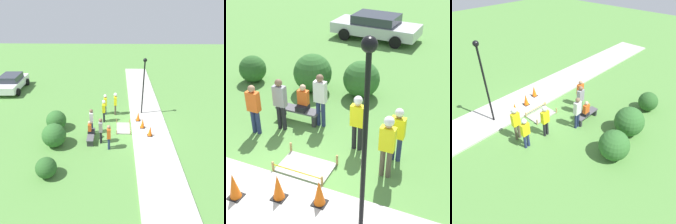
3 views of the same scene
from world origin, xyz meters
TOP-DOWN VIEW (x-y plane):
  - ground_plane at (0.00, 0.00)m, footprint 60.00×60.00m
  - sidewalk at (0.00, -1.28)m, footprint 28.00×2.56m
  - wet_concrete_patch at (0.17, 0.59)m, footprint 1.54×1.01m
  - traffic_cone_near_patch at (-0.82, -1.17)m, footprint 0.34×0.34m
  - traffic_cone_far_patch at (0.17, -0.77)m, footprint 0.34×0.34m
  - traffic_cone_sidewalk_edge at (1.17, -0.54)m, footprint 0.34×0.34m
  - park_bench at (-1.26, 2.74)m, footprint 1.52×0.44m
  - person_seated_on_bench at (-1.08, 2.79)m, footprint 0.36×0.44m
  - worker_supervisor at (2.27, 1.18)m, footprint 0.40×0.27m
  - worker_assistant at (1.14, 2.02)m, footprint 0.40×0.26m
  - worker_trainee at (2.34, 1.97)m, footprint 0.40×0.24m
  - bystander_in_orange_shirt at (-2.11, 1.54)m, footprint 0.40×0.22m
  - bystander_in_gray_shirt at (-0.41, 2.76)m, footprint 0.40×0.24m
  - bystander_in_white_shirt at (-1.49, 2.08)m, footprint 0.40×0.23m
  - lamppost_near at (2.36, -0.91)m, footprint 0.28×0.28m
  - parked_car_white at (7.05, 11.44)m, footprint 4.35×2.31m
  - shrub_rounded_near at (-1.85, 4.98)m, footprint 1.50×1.50m
  - shrub_rounded_mid at (0.05, 5.31)m, footprint 1.40×1.40m
  - shrub_rounded_far at (-4.52, 4.74)m, footprint 1.11×1.11m

SIDE VIEW (x-z plane):
  - ground_plane at x=0.00m, z-range 0.00..0.00m
  - wet_concrete_patch at x=0.17m, z-range -0.13..0.20m
  - sidewalk at x=0.00m, z-range 0.00..0.10m
  - park_bench at x=-1.26m, z-range 0.09..0.55m
  - traffic_cone_sidewalk_edge at x=1.17m, z-range 0.10..0.79m
  - traffic_cone_far_patch at x=0.17m, z-range 0.10..0.81m
  - traffic_cone_near_patch at x=-0.82m, z-range 0.10..0.82m
  - shrub_rounded_far at x=-4.52m, z-range 0.00..1.11m
  - shrub_rounded_mid at x=0.05m, z-range 0.00..1.40m
  - shrub_rounded_near at x=-1.85m, z-range 0.00..1.50m
  - person_seated_on_bench at x=-1.08m, z-range 0.36..1.25m
  - parked_car_white at x=7.05m, z-range 0.03..1.62m
  - bystander_in_orange_shirt at x=-2.11m, z-range 0.11..1.80m
  - worker_trainee at x=2.34m, z-range 0.15..1.84m
  - bystander_in_white_shirt at x=-1.49m, z-range 0.12..1.91m
  - bystander_in_gray_shirt at x=-0.41m, z-range 0.14..1.99m
  - worker_assistant at x=1.14m, z-range 0.17..1.96m
  - worker_supervisor at x=2.27m, z-range 0.19..2.05m
  - lamppost_near at x=2.36m, z-range 0.73..5.15m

